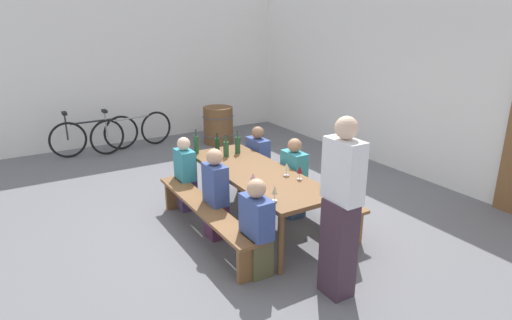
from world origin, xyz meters
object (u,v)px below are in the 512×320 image
Objects in this scene: bench_far at (301,188)px; wine_glass_0 at (275,190)px; seated_guest_far_2 at (341,203)px; parked_bicycle_0 at (132,132)px; seated_guest_near_1 at (216,196)px; seated_guest_far_0 at (258,163)px; wine_barrel at (218,125)px; wine_glass_3 at (253,177)px; seated_guest_far_1 at (294,180)px; tasting_table at (256,176)px; wine_glass_1 at (287,167)px; wine_glass_2 at (300,170)px; wine_bottle_0 at (217,145)px; wine_bottle_2 at (226,149)px; seated_guest_near_2 at (256,230)px; seated_guest_near_0 at (185,176)px; wine_bottle_3 at (238,145)px; bench_near at (205,212)px; parked_bicycle_1 at (95,135)px; wine_bottle_1 at (196,144)px; standing_host at (341,212)px.

wine_glass_0 is (0.89, -1.03, 0.51)m from bench_far.
seated_guest_far_2 is 0.65× the size of parked_bicycle_0.
seated_guest_near_1 is 4.26m from parked_bicycle_0.
seated_guest_far_0 is (-0.92, 1.16, -0.05)m from seated_guest_near_1.
seated_guest_near_1 is 1.46× the size of wine_barrel.
seated_guest_far_1 is (-0.43, 0.89, -0.36)m from wine_glass_3.
tasting_table is 0.60m from seated_guest_near_1.
wine_glass_0 is 1.10× the size of wine_glass_1.
wine_glass_2 is at bearing 85.09° from wine_glass_3.
wine_bottle_0 is at bearing 172.30° from wine_glass_0.
parked_bicycle_0 is (-3.24, -0.35, -0.49)m from wine_bottle_0.
tasting_table is 0.96m from wine_glass_0.
wine_bottle_2 is at bearing 15.52° from seated_guest_far_0.
seated_guest_far_2 is at bearing 0.58° from seated_guest_near_2.
wine_glass_3 is at bearing -79.36° from seated_guest_near_0.
wine_glass_2 is at bearing 5.87° from wine_bottle_3.
wine_glass_0 is 2.04m from seated_guest_far_0.
bench_near is 1.30× the size of parked_bicycle_0.
seated_guest_far_2 is 5.55m from parked_bicycle_1.
bench_near is 1.32m from seated_guest_far_1.
wine_bottle_0 is at bearing 72.92° from wine_bottle_1.
seated_guest_far_1 is at bearing 39.29° from seated_guest_near_2.
wine_bottle_0 is at bearing 62.34° from seated_guest_near_1.
wine_bottle_1 reaches higher than seated_guest_near_0.
wine_glass_3 is at bearing -10.32° from wine_bottle_0.
wine_bottle_2 is at bearing -1.00° from standing_host.
wine_bottle_1 is (-1.09, 0.39, 0.52)m from bench_near.
bench_near is at bearing -86.19° from parked_bicycle_1.
wine_barrel is (-3.75, 1.32, -0.29)m from tasting_table.
wine_glass_3 is at bearing 0.89° from wine_bottle_1.
wine_bottle_0 is 1.24m from seated_guest_far_1.
tasting_table is at bearing -58.74° from seated_guest_near_0.
seated_guest_near_2 is 1.16m from seated_guest_far_2.
seated_guest_far_1 reaches higher than wine_bottle_2.
wine_bottle_0 is 1.77× the size of wine_glass_1.
wine_bottle_3 is at bearing 66.90° from seated_guest_near_2.
wine_glass_2 is at bearing 30.95° from tasting_table.
wine_glass_2 is at bearing 122.05° from wine_glass_0.
wine_glass_1 is 1.56m from seated_guest_near_0.
wine_glass_3 is at bearing -66.44° from bench_far.
wine_glass_3 is 1.67m from seated_guest_far_0.
parked_bicycle_0 is at bearing 88.06° from seated_guest_near_2.
seated_guest_far_0 is 0.59× the size of standing_host.
standing_host reaches higher than parked_bicycle_1.
standing_host is 1.04× the size of parked_bicycle_1.
seated_guest_near_0 is (-0.16, -0.75, -0.38)m from wine_bottle_3.
seated_guest_far_2 is 5.29m from parked_bicycle_0.
standing_host reaches higher than wine_bottle_1.
wine_glass_2 is at bearing 60.64° from seated_guest_far_1.
wine_bottle_1 reaches higher than wine_glass_3.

